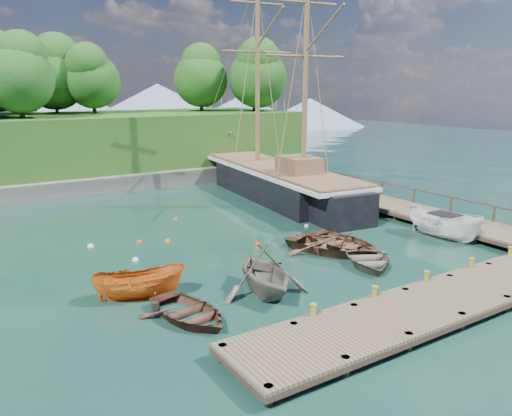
{
  "coord_description": "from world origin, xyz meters",
  "views": [
    {
      "loc": [
        -14.38,
        -17.74,
        8.47
      ],
      "look_at": [
        -0.2,
        4.7,
        2.0
      ],
      "focal_mm": 35.0,
      "sensor_mm": 36.0,
      "label": 1
    }
  ],
  "objects_px": {
    "cabin_boat_white": "(442,238)",
    "rowboat_0": "(189,319)",
    "rowboat_3": "(366,264)",
    "rowboat_2": "(342,250)",
    "schooner": "(278,185)",
    "motorboat_orange": "(140,298)",
    "rowboat_4": "(332,252)",
    "rowboat_1": "(265,293)"
  },
  "relations": [
    {
      "from": "rowboat_1",
      "to": "schooner",
      "type": "height_order",
      "value": "schooner"
    },
    {
      "from": "rowboat_0",
      "to": "cabin_boat_white",
      "type": "relative_size",
      "value": 0.82
    },
    {
      "from": "cabin_boat_white",
      "to": "rowboat_2",
      "type": "bearing_deg",
      "value": 163.12
    },
    {
      "from": "rowboat_2",
      "to": "cabin_boat_white",
      "type": "distance_m",
      "value": 6.47
    },
    {
      "from": "rowboat_4",
      "to": "rowboat_2",
      "type": "bearing_deg",
      "value": -23.39
    },
    {
      "from": "cabin_boat_white",
      "to": "rowboat_1",
      "type": "bearing_deg",
      "value": -178.62
    },
    {
      "from": "rowboat_3",
      "to": "cabin_boat_white",
      "type": "bearing_deg",
      "value": 35.03
    },
    {
      "from": "rowboat_1",
      "to": "rowboat_3",
      "type": "distance_m",
      "value": 6.21
    },
    {
      "from": "motorboat_orange",
      "to": "schooner",
      "type": "xyz_separation_m",
      "value": [
        15.65,
        12.54,
        1.06
      ]
    },
    {
      "from": "rowboat_0",
      "to": "rowboat_3",
      "type": "height_order",
      "value": "rowboat_3"
    },
    {
      "from": "rowboat_3",
      "to": "motorboat_orange",
      "type": "height_order",
      "value": "motorboat_orange"
    },
    {
      "from": "rowboat_2",
      "to": "rowboat_4",
      "type": "distance_m",
      "value": 0.77
    },
    {
      "from": "rowboat_3",
      "to": "rowboat_4",
      "type": "relative_size",
      "value": 0.86
    },
    {
      "from": "rowboat_0",
      "to": "schooner",
      "type": "xyz_separation_m",
      "value": [
        14.76,
        15.38,
        1.06
      ]
    },
    {
      "from": "rowboat_2",
      "to": "rowboat_3",
      "type": "height_order",
      "value": "rowboat_2"
    },
    {
      "from": "cabin_boat_white",
      "to": "rowboat_0",
      "type": "bearing_deg",
      "value": -178.03
    },
    {
      "from": "motorboat_orange",
      "to": "cabin_boat_white",
      "type": "relative_size",
      "value": 0.78
    },
    {
      "from": "cabin_boat_white",
      "to": "schooner",
      "type": "xyz_separation_m",
      "value": [
        -1.95,
        13.75,
        1.06
      ]
    },
    {
      "from": "rowboat_1",
      "to": "motorboat_orange",
      "type": "xyz_separation_m",
      "value": [
        -4.61,
        2.34,
        0.0
      ]
    },
    {
      "from": "rowboat_2",
      "to": "cabin_boat_white",
      "type": "xyz_separation_m",
      "value": [
        6.3,
        -1.49,
        0.0
      ]
    },
    {
      "from": "rowboat_2",
      "to": "schooner",
      "type": "height_order",
      "value": "schooner"
    },
    {
      "from": "rowboat_3",
      "to": "motorboat_orange",
      "type": "bearing_deg",
      "value": -162.18
    },
    {
      "from": "motorboat_orange",
      "to": "schooner",
      "type": "relative_size",
      "value": 0.14
    },
    {
      "from": "rowboat_3",
      "to": "schooner",
      "type": "xyz_separation_m",
      "value": [
        4.83,
        14.55,
        1.06
      ]
    },
    {
      "from": "rowboat_0",
      "to": "rowboat_3",
      "type": "bearing_deg",
      "value": -5.86
    },
    {
      "from": "rowboat_1",
      "to": "rowboat_4",
      "type": "relative_size",
      "value": 0.86
    },
    {
      "from": "motorboat_orange",
      "to": "rowboat_1",
      "type": "bearing_deg",
      "value": -98.99
    },
    {
      "from": "rowboat_0",
      "to": "cabin_boat_white",
      "type": "distance_m",
      "value": 16.79
    },
    {
      "from": "rowboat_0",
      "to": "rowboat_4",
      "type": "relative_size",
      "value": 0.79
    },
    {
      "from": "rowboat_0",
      "to": "rowboat_2",
      "type": "bearing_deg",
      "value": 6.03
    },
    {
      "from": "rowboat_3",
      "to": "schooner",
      "type": "distance_m",
      "value": 15.36
    },
    {
      "from": "rowboat_3",
      "to": "motorboat_orange",
      "type": "distance_m",
      "value": 11.0
    },
    {
      "from": "rowboat_2",
      "to": "cabin_boat_white",
      "type": "height_order",
      "value": "cabin_boat_white"
    },
    {
      "from": "rowboat_0",
      "to": "schooner",
      "type": "distance_m",
      "value": 21.34
    },
    {
      "from": "rowboat_4",
      "to": "motorboat_orange",
      "type": "xyz_separation_m",
      "value": [
        -10.53,
        -0.24,
        0.0
      ]
    },
    {
      "from": "rowboat_2",
      "to": "rowboat_3",
      "type": "bearing_deg",
      "value": -107.25
    },
    {
      "from": "rowboat_0",
      "to": "rowboat_2",
      "type": "height_order",
      "value": "rowboat_2"
    },
    {
      "from": "rowboat_4",
      "to": "cabin_boat_white",
      "type": "distance_m",
      "value": 7.22
    },
    {
      "from": "cabin_boat_white",
      "to": "motorboat_orange",
      "type": "bearing_deg",
      "value": 172.48
    },
    {
      "from": "rowboat_0",
      "to": "schooner",
      "type": "relative_size",
      "value": 0.15
    },
    {
      "from": "rowboat_2",
      "to": "rowboat_4",
      "type": "bearing_deg",
      "value": 177.99
    },
    {
      "from": "rowboat_2",
      "to": "schooner",
      "type": "xyz_separation_m",
      "value": [
        4.35,
        12.26,
        1.06
      ]
    }
  ]
}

